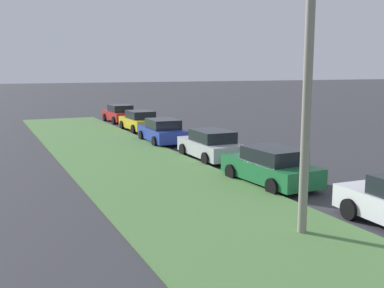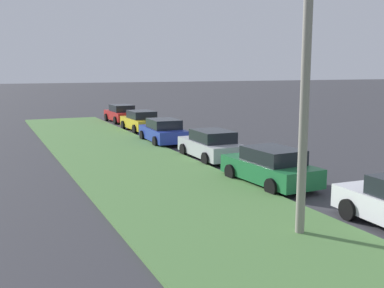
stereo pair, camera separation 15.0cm
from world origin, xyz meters
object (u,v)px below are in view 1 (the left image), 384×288
(streetlight, at_px, (319,71))
(parked_car_green, at_px, (271,167))
(parked_car_blue, at_px, (162,131))
(parked_car_silver, at_px, (211,145))
(parked_car_red, at_px, (120,114))
(parked_car_yellow, at_px, (140,121))

(streetlight, bearing_deg, parked_car_green, -22.19)
(parked_car_blue, bearing_deg, parked_car_silver, -174.49)
(parked_car_green, xyz_separation_m, parked_car_silver, (5.51, -0.22, 0.00))
(parked_car_blue, distance_m, parked_car_red, 11.97)
(parked_car_green, distance_m, parked_car_silver, 5.51)
(parked_car_red, distance_m, streetlight, 28.60)
(parked_car_green, relative_size, parked_car_blue, 1.01)
(parked_car_silver, relative_size, parked_car_yellow, 1.00)
(parked_car_yellow, distance_m, streetlight, 22.65)
(parked_car_yellow, bearing_deg, parked_car_blue, 174.11)
(parked_car_green, bearing_deg, parked_car_blue, -2.60)
(parked_car_blue, bearing_deg, parked_car_red, -1.53)
(parked_car_red, bearing_deg, parked_car_silver, 177.11)
(parked_car_yellow, distance_m, parked_car_red, 6.03)
(parked_car_blue, height_order, streetlight, streetlight)
(parked_car_silver, distance_m, streetlight, 11.36)
(parked_car_red, bearing_deg, parked_car_yellow, 176.20)
(parked_car_blue, bearing_deg, parked_car_green, -177.29)
(parked_car_green, relative_size, parked_car_silver, 1.02)
(parked_car_red, xyz_separation_m, streetlight, (-28.24, 2.65, 3.67))
(parked_car_green, bearing_deg, streetlight, 154.54)
(parked_car_green, distance_m, parked_car_blue, 11.30)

